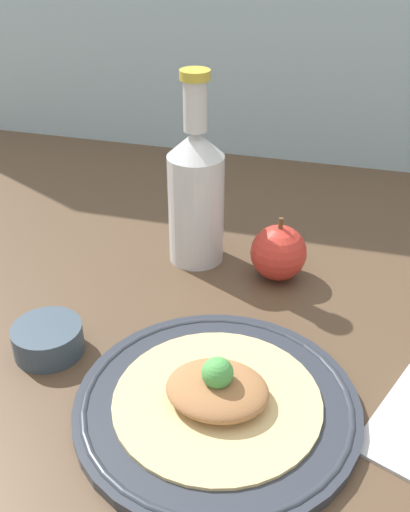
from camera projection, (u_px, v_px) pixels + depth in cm
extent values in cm
cube|color=brown|center=(197.00, 318.00, 78.98)|extent=(180.00, 110.00, 4.00)
cylinder|color=#2D333D|center=(217.00, 406.00, 61.95)|extent=(29.68, 29.68, 1.24)
torus|color=#2D333D|center=(217.00, 403.00, 61.73)|extent=(28.18, 28.18, 0.87)
cylinder|color=#D6BC7F|center=(217.00, 400.00, 61.52)|extent=(21.62, 21.62, 0.40)
ellipsoid|color=#9E6B42|center=(217.00, 390.00, 60.74)|extent=(10.63, 9.03, 2.60)
sphere|color=#4CA34C|center=(218.00, 373.00, 59.55)|extent=(3.24, 3.24, 3.24)
cylinder|color=silver|center=(196.00, 209.00, 84.00)|extent=(7.85, 7.85, 15.88)
cone|color=silver|center=(196.00, 143.00, 78.92)|extent=(7.85, 7.85, 3.53)
cylinder|color=silver|center=(195.00, 106.00, 76.26)|extent=(3.14, 3.14, 6.64)
cylinder|color=gold|center=(195.00, 75.00, 74.20)|extent=(3.92, 3.92, 1.20)
sphere|color=red|center=(278.00, 253.00, 81.78)|extent=(7.72, 7.72, 7.72)
cylinder|color=brown|center=(281.00, 224.00, 79.44)|extent=(0.62, 0.62, 1.74)
cylinder|color=#384756|center=(48.00, 339.00, 69.35)|extent=(8.15, 8.15, 3.54)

